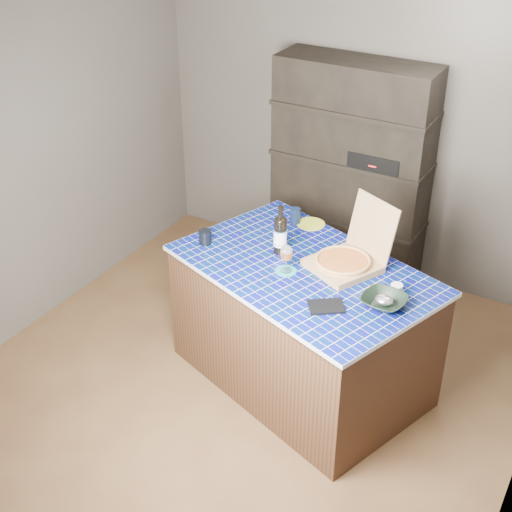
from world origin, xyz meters
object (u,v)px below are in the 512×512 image
Objects in this scene: kitchen_island at (302,325)px; wine_glass at (286,254)px; dvd_case at (326,306)px; mead_bottle at (280,234)px; bowl at (384,301)px; pizza_box at (346,260)px.

wine_glass is at bearing -111.61° from kitchen_island.
dvd_case is at bearing -28.08° from kitchen_island.
kitchen_island is at bearing -173.76° from dvd_case.
bowl is at bearing -16.46° from mead_bottle.
wine_glass is 0.90× the size of dvd_case.
kitchen_island is 0.63m from dvd_case.
mead_bottle reaches higher than kitchen_island.
mead_bottle is 0.84m from bowl.
dvd_case reaches higher than kitchen_island.
bowl is (0.28, 0.18, 0.02)m from dvd_case.
wine_glass is at bearing 175.87° from bowl.
kitchen_island is 0.62m from mead_bottle.
pizza_box reaches higher than dvd_case.
kitchen_island is at bearing 49.19° from wine_glass.
kitchen_island is 0.58m from wine_glass.
bowl reaches higher than dvd_case.
mead_bottle reaches higher than bowl.
dvd_case is (0.30, -0.32, 0.45)m from kitchen_island.
wine_glass is 0.71× the size of bowl.
dvd_case is at bearing -38.61° from mead_bottle.
kitchen_island is 9.34× the size of dvd_case.
dvd_case is 0.33m from bowl.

